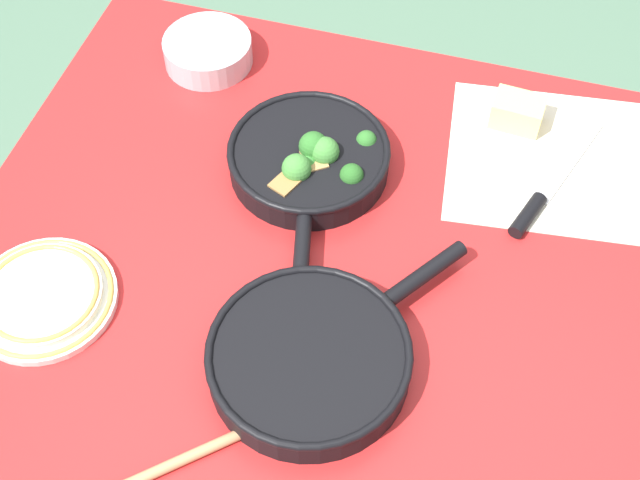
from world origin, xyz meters
name	(u,v)px	position (x,y,z in m)	size (l,w,h in m)	color
ground_plane	(320,445)	(0.00, 0.00, 0.00)	(14.00, 14.00, 0.00)	#51755B
dining_table_red	(320,278)	(0.00, 0.00, 0.66)	(1.09, 0.96, 0.74)	red
skillet_broccoli	(309,160)	(0.06, -0.14, 0.77)	(0.26, 0.39, 0.08)	black
skillet_eggs	(311,358)	(-0.05, 0.20, 0.76)	(0.32, 0.39, 0.05)	black
wooden_spoon	(225,440)	(0.03, 0.34, 0.75)	(0.31, 0.28, 0.02)	tan
parchment_sheet	(568,162)	(-0.34, -0.28, 0.74)	(0.42, 0.35, 0.00)	silver
grater_knife	(545,192)	(-0.31, -0.20, 0.75)	(0.12, 0.28, 0.02)	silver
cheese_block	(518,112)	(-0.25, -0.34, 0.76)	(0.09, 0.07, 0.05)	#EFD67A
dinner_plate_stack	(42,297)	(0.36, 0.21, 0.75)	(0.22, 0.22, 0.03)	silver
prep_bowl_steel	(208,51)	(0.31, -0.34, 0.76)	(0.16, 0.16, 0.05)	#B7B7BC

